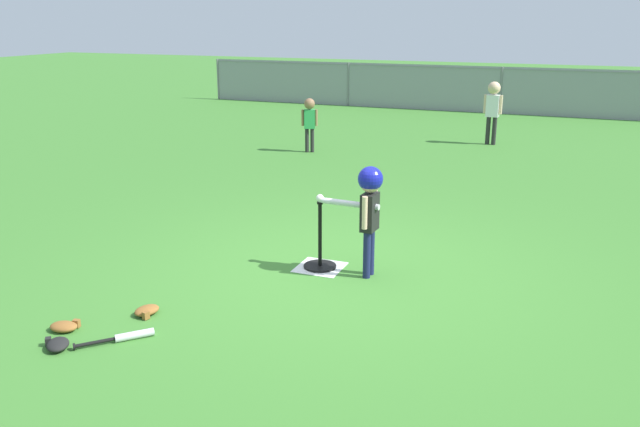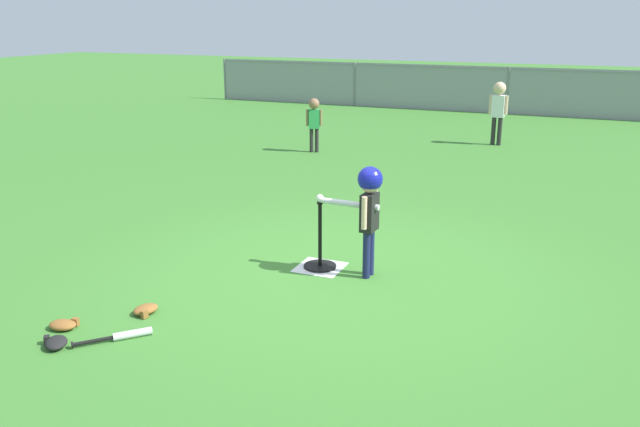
{
  "view_description": "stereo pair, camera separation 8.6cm",
  "coord_description": "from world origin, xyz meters",
  "px_view_note": "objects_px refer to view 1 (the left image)",
  "views": [
    {
      "loc": [
        2.04,
        -5.57,
        2.37
      ],
      "look_at": [
        -0.22,
        0.07,
        0.55
      ],
      "focal_mm": 37.38,
      "sensor_mm": 36.0,
      "label": 1
    },
    {
      "loc": [
        2.12,
        -5.54,
        2.37
      ],
      "look_at": [
        -0.22,
        0.07,
        0.55
      ],
      "focal_mm": 37.38,
      "sensor_mm": 36.0,
      "label": 2
    }
  ],
  "objects_px": {
    "fielder_deep_left": "(309,118)",
    "glove_near_bats": "(64,326)",
    "batter_child": "(369,199)",
    "spare_bat_silver": "(126,337)",
    "glove_tossed_aside": "(147,311)",
    "batting_tee": "(320,257)",
    "baseball_on_tee": "(320,198)",
    "fielder_deep_center": "(493,104)",
    "glove_by_plate": "(57,344)"
  },
  "relations": [
    {
      "from": "spare_bat_silver",
      "to": "batting_tee",
      "type": "bearing_deg",
      "value": 67.79
    },
    {
      "from": "batting_tee",
      "to": "baseball_on_tee",
      "type": "xyz_separation_m",
      "value": [
        0.0,
        0.0,
        0.6
      ]
    },
    {
      "from": "fielder_deep_center",
      "to": "baseball_on_tee",
      "type": "bearing_deg",
      "value": -94.86
    },
    {
      "from": "spare_bat_silver",
      "to": "glove_tossed_aside",
      "type": "bearing_deg",
      "value": 106.32
    },
    {
      "from": "glove_by_plate",
      "to": "spare_bat_silver",
      "type": "bearing_deg",
      "value": 37.43
    },
    {
      "from": "glove_tossed_aside",
      "to": "baseball_on_tee",
      "type": "bearing_deg",
      "value": 58.63
    },
    {
      "from": "spare_bat_silver",
      "to": "glove_by_plate",
      "type": "relative_size",
      "value": 1.71
    },
    {
      "from": "spare_bat_silver",
      "to": "glove_tossed_aside",
      "type": "xyz_separation_m",
      "value": [
        -0.13,
        0.44,
        0.01
      ]
    },
    {
      "from": "batter_child",
      "to": "glove_near_bats",
      "type": "distance_m",
      "value": 2.79
    },
    {
      "from": "glove_by_plate",
      "to": "batter_child",
      "type": "bearing_deg",
      "value": 52.92
    },
    {
      "from": "spare_bat_silver",
      "to": "glove_near_bats",
      "type": "xyz_separation_m",
      "value": [
        -0.55,
        -0.05,
        0.01
      ]
    },
    {
      "from": "batting_tee",
      "to": "glove_tossed_aside",
      "type": "xyz_separation_m",
      "value": [
        -0.93,
        -1.52,
        -0.07
      ]
    },
    {
      "from": "fielder_deep_left",
      "to": "glove_near_bats",
      "type": "height_order",
      "value": "fielder_deep_left"
    },
    {
      "from": "batting_tee",
      "to": "spare_bat_silver",
      "type": "distance_m",
      "value": 2.11
    },
    {
      "from": "batting_tee",
      "to": "fielder_deep_left",
      "type": "distance_m",
      "value": 5.72
    },
    {
      "from": "fielder_deep_center",
      "to": "glove_tossed_aside",
      "type": "height_order",
      "value": "fielder_deep_center"
    },
    {
      "from": "batter_child",
      "to": "glove_near_bats",
      "type": "bearing_deg",
      "value": -133.06
    },
    {
      "from": "batter_child",
      "to": "spare_bat_silver",
      "type": "bearing_deg",
      "value": -123.85
    },
    {
      "from": "fielder_deep_center",
      "to": "fielder_deep_left",
      "type": "bearing_deg",
      "value": -145.93
    },
    {
      "from": "fielder_deep_center",
      "to": "glove_tossed_aside",
      "type": "distance_m",
      "value": 8.86
    },
    {
      "from": "glove_near_bats",
      "to": "glove_tossed_aside",
      "type": "height_order",
      "value": "same"
    },
    {
      "from": "spare_bat_silver",
      "to": "glove_near_bats",
      "type": "height_order",
      "value": "glove_near_bats"
    },
    {
      "from": "spare_bat_silver",
      "to": "glove_by_plate",
      "type": "height_order",
      "value": "glove_by_plate"
    },
    {
      "from": "batter_child",
      "to": "fielder_deep_center",
      "type": "distance_m",
      "value": 7.21
    },
    {
      "from": "fielder_deep_left",
      "to": "spare_bat_silver",
      "type": "bearing_deg",
      "value": -78.23
    },
    {
      "from": "fielder_deep_center",
      "to": "glove_near_bats",
      "type": "bearing_deg",
      "value": -102.05
    },
    {
      "from": "batting_tee",
      "to": "fielder_deep_center",
      "type": "relative_size",
      "value": 0.56
    },
    {
      "from": "fielder_deep_center",
      "to": "spare_bat_silver",
      "type": "distance_m",
      "value": 9.27
    },
    {
      "from": "batting_tee",
      "to": "glove_by_plate",
      "type": "relative_size",
      "value": 2.45
    },
    {
      "from": "glove_tossed_aside",
      "to": "fielder_deep_left",
      "type": "bearing_deg",
      "value": 101.47
    },
    {
      "from": "batting_tee",
      "to": "batter_child",
      "type": "relative_size",
      "value": 0.63
    },
    {
      "from": "baseball_on_tee",
      "to": "fielder_deep_center",
      "type": "height_order",
      "value": "fielder_deep_center"
    },
    {
      "from": "batting_tee",
      "to": "baseball_on_tee",
      "type": "height_order",
      "value": "baseball_on_tee"
    },
    {
      "from": "fielder_deep_center",
      "to": "glove_near_bats",
      "type": "height_order",
      "value": "fielder_deep_center"
    },
    {
      "from": "fielder_deep_center",
      "to": "glove_by_plate",
      "type": "height_order",
      "value": "fielder_deep_center"
    },
    {
      "from": "spare_bat_silver",
      "to": "fielder_deep_center",
      "type": "bearing_deg",
      "value": 81.23
    },
    {
      "from": "fielder_deep_center",
      "to": "spare_bat_silver",
      "type": "xyz_separation_m",
      "value": [
        -1.41,
        -9.13,
        -0.73
      ]
    },
    {
      "from": "fielder_deep_left",
      "to": "batter_child",
      "type": "bearing_deg",
      "value": -62.02
    },
    {
      "from": "baseball_on_tee",
      "to": "glove_by_plate",
      "type": "bearing_deg",
      "value": -117.78
    },
    {
      "from": "baseball_on_tee",
      "to": "spare_bat_silver",
      "type": "distance_m",
      "value": 2.22
    },
    {
      "from": "batter_child",
      "to": "fielder_deep_center",
      "type": "bearing_deg",
      "value": 89.07
    },
    {
      "from": "glove_tossed_aside",
      "to": "spare_bat_silver",
      "type": "bearing_deg",
      "value": -73.68
    },
    {
      "from": "fielder_deep_center",
      "to": "glove_tossed_aside",
      "type": "relative_size",
      "value": 4.61
    },
    {
      "from": "batting_tee",
      "to": "glove_by_plate",
      "type": "height_order",
      "value": "batting_tee"
    },
    {
      "from": "baseball_on_tee",
      "to": "fielder_deep_left",
      "type": "distance_m",
      "value": 5.7
    },
    {
      "from": "batting_tee",
      "to": "baseball_on_tee",
      "type": "relative_size",
      "value": 8.99
    },
    {
      "from": "glove_near_bats",
      "to": "glove_tossed_aside",
      "type": "bearing_deg",
      "value": 48.76
    },
    {
      "from": "fielder_deep_left",
      "to": "glove_by_plate",
      "type": "xyz_separation_m",
      "value": [
        1.11,
        -7.47,
        -0.58
      ]
    },
    {
      "from": "baseball_on_tee",
      "to": "spare_bat_silver",
      "type": "relative_size",
      "value": 0.16
    },
    {
      "from": "fielder_deep_left",
      "to": "glove_near_bats",
      "type": "relative_size",
      "value": 3.97
    }
  ]
}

